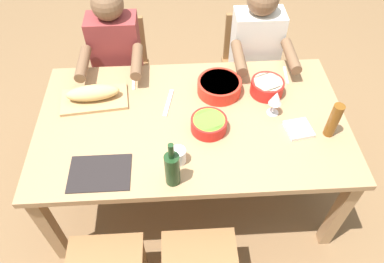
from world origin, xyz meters
TOP-DOWN VIEW (x-y plane):
  - ground_plane at (0.00, 0.00)m, footprint 8.00×8.00m
  - dining_table at (0.00, 0.00)m, footprint 1.81×1.03m
  - chair_near_left at (-0.50, -0.84)m, footprint 0.40×0.40m
  - diner_near_left at (-0.50, -0.65)m, footprint 0.41×0.53m
  - chair_near_right at (0.50, -0.84)m, footprint 0.40×0.40m
  - diner_near_right at (0.50, -0.65)m, footprint 0.41×0.53m
  - serving_bowl_salad at (-0.09, 0.08)m, footprint 0.20×0.20m
  - serving_bowl_pasta at (-0.48, -0.20)m, footprint 0.20×0.20m
  - serving_bowl_fruit at (-0.18, -0.23)m, footprint 0.27×0.27m
  - cutting_board at (0.59, -0.19)m, footprint 0.42×0.26m
  - bread_loaf at (0.59, -0.19)m, footprint 0.33×0.14m
  - wine_bottle at (0.12, 0.42)m, footprint 0.08×0.08m
  - beer_bottle at (-0.76, 0.16)m, footprint 0.06×0.06m
  - wine_glass at (-0.48, -0.02)m, footprint 0.08×0.08m
  - placemat_far_right at (0.50, 0.36)m, footprint 0.32×0.23m
  - fork_near_left at (-0.64, -0.36)m, footprint 0.03×0.17m
  - cup_far_center at (0.09, 0.30)m, footprint 0.08×0.08m
  - fork_near_right at (0.36, -0.36)m, footprint 0.02×0.17m
  - carving_knife at (0.14, -0.14)m, footprint 0.07×0.23m
  - napkin_stack at (-0.60, 0.12)m, footprint 0.16×0.16m

SIDE VIEW (x-z plane):
  - ground_plane at x=0.00m, z-range 0.00..0.00m
  - chair_near_left at x=-0.50m, z-range 0.06..0.91m
  - chair_near_right at x=0.50m, z-range 0.06..0.91m
  - dining_table at x=0.00m, z-range 0.29..1.03m
  - diner_near_left at x=-0.50m, z-range 0.10..1.30m
  - diner_near_right at x=0.50m, z-range 0.10..1.30m
  - placemat_far_right at x=0.50m, z-range 0.74..0.75m
  - fork_near_left at x=-0.64m, z-range 0.74..0.75m
  - fork_near_right at x=0.36m, z-range 0.74..0.75m
  - carving_knife at x=0.14m, z-range 0.74..0.75m
  - cutting_board at x=0.59m, z-range 0.74..0.76m
  - napkin_stack at x=-0.60m, z-range 0.74..0.76m
  - serving_bowl_salad at x=-0.09m, z-range 0.75..0.82m
  - cup_far_center at x=0.09m, z-range 0.74..0.83m
  - serving_bowl_fruit at x=-0.18m, z-range 0.75..0.83m
  - serving_bowl_pasta at x=-0.48m, z-range 0.75..0.84m
  - bread_loaf at x=0.59m, z-range 0.76..0.85m
  - wine_bottle at x=0.12m, z-range 0.70..0.99m
  - beer_bottle at x=-0.76m, z-range 0.74..0.96m
  - wine_glass at x=-0.48m, z-range 0.77..0.94m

